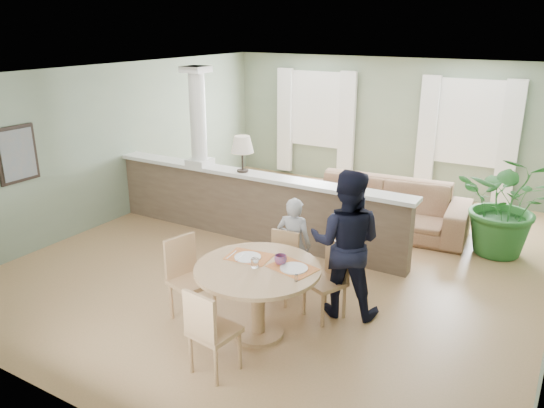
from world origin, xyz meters
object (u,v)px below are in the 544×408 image
Objects in this scene: houseplant at (508,204)px; chair_side at (188,275)px; chair_far_boy at (282,262)px; chair_far_man at (330,276)px; dining_table at (258,281)px; sofa at (379,206)px; man_person at (346,243)px; child_person at (294,244)px; chair_near at (209,329)px.

chair_side is at bearing -127.35° from houseplant.
chair_far_boy is 0.71m from chair_far_man.
houseplant is 4.26m from dining_table.
sofa is at bearing 179.72° from houseplant.
chair_far_man is 0.93× the size of chair_side.
man_person is at bearing 56.97° from dining_table.
sofa is 3.98m from chair_side.
man_person is at bearing 155.60° from child_person.
man_person reaches higher than houseplant.
sofa is 1.61× the size of man_person.
man_person reaches higher than chair_side.
chair_near is (-2.04, -4.62, -0.27)m from houseplant.
man_person is (0.58, -2.81, 0.47)m from sofa.
houseplant reaches higher than child_person.
child_person is at bearing -130.24° from houseplant.
dining_table is 1.15m from man_person.
chair_far_boy reaches higher than sofa.
sofa is 3.33× the size of chair_far_boy.
houseplant is 1.26× the size of child_person.
sofa is at bearing 122.71° from chair_far_man.
sofa is 3.06× the size of chair_near.
chair_far_boy is 0.94× the size of chair_far_man.
houseplant is 1.60× the size of chair_side.
child_person is 0.71× the size of man_person.
sofa is 2.28× the size of child_person.
houseplant is (1.97, -0.01, 0.37)m from sofa.
child_person is 0.87m from man_person.
chair_near reaches higher than sofa.
houseplant is 1.83× the size of chair_far_boy.
chair_near is 0.95× the size of chair_side.
chair_near is at bearing 84.58° from child_person.
chair_far_boy is at bearing -100.28° from sofa.
child_person reaches higher than sofa.
dining_table is 0.93m from chair_far_boy.
chair_near is 0.74× the size of child_person.
chair_side is (-0.89, 0.77, 0.03)m from chair_near.
child_person reaches higher than chair_near.
chair_far_boy is 0.31m from child_person.
chair_far_boy is 0.87× the size of chair_side.
chair_side is 1.89m from man_person.
chair_far_man is (0.71, -0.09, 0.03)m from chair_far_boy.
chair_far_man is 0.78m from child_person.
chair_near is at bearing 56.24° from man_person.
chair_side is (-0.71, -0.98, 0.07)m from chair_far_boy.
man_person is (0.65, 1.81, 0.38)m from chair_near.
chair_side is at bearing 19.95° from man_person.
houseplant reaches higher than chair_side.
man_person is (1.54, 1.04, 0.35)m from chair_side.
sofa is at bearing -83.60° from chair_near.
sofa is at bearing 89.38° from dining_table.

